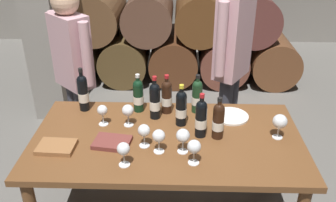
% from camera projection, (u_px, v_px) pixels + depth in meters
% --- Properties ---
extents(barrel_stack, '(3.12, 0.90, 1.15)m').
position_uv_depth(barrel_stack, '(174.00, 38.00, 4.72)').
color(barrel_stack, brown).
rests_on(barrel_stack, ground_plane).
extents(dining_table, '(1.70, 0.90, 0.76)m').
position_uv_depth(dining_table, '(167.00, 149.00, 2.37)').
color(dining_table, brown).
rests_on(dining_table, ground_plane).
extents(wine_bottle_0, '(0.07, 0.07, 0.30)m').
position_uv_depth(wine_bottle_0, '(201.00, 118.00, 2.28)').
color(wine_bottle_0, black).
rests_on(wine_bottle_0, dining_table).
extents(wine_bottle_1, '(0.07, 0.07, 0.31)m').
position_uv_depth(wine_bottle_1, '(155.00, 100.00, 2.48)').
color(wine_bottle_1, black).
rests_on(wine_bottle_1, dining_table).
extents(wine_bottle_2, '(0.07, 0.07, 0.28)m').
position_uv_depth(wine_bottle_2, '(138.00, 95.00, 2.57)').
color(wine_bottle_2, black).
rests_on(wine_bottle_2, dining_table).
extents(wine_bottle_3, '(0.07, 0.07, 0.28)m').
position_uv_depth(wine_bottle_3, '(218.00, 120.00, 2.27)').
color(wine_bottle_3, black).
rests_on(wine_bottle_3, dining_table).
extents(wine_bottle_4, '(0.07, 0.07, 0.28)m').
position_uv_depth(wine_bottle_4, '(197.00, 96.00, 2.56)').
color(wine_bottle_4, '#19381E').
rests_on(wine_bottle_4, dining_table).
extents(wine_bottle_5, '(0.07, 0.07, 0.32)m').
position_uv_depth(wine_bottle_5, '(83.00, 92.00, 2.57)').
color(wine_bottle_5, black).
rests_on(wine_bottle_5, dining_table).
extents(wine_bottle_6, '(0.07, 0.07, 0.29)m').
position_uv_depth(wine_bottle_6, '(181.00, 108.00, 2.40)').
color(wine_bottle_6, black).
rests_on(wine_bottle_6, dining_table).
extents(wine_bottle_7, '(0.07, 0.07, 0.28)m').
position_uv_depth(wine_bottle_7, '(167.00, 96.00, 2.55)').
color(wine_bottle_7, black).
rests_on(wine_bottle_7, dining_table).
extents(wine_glass_0, '(0.07, 0.07, 0.14)m').
position_uv_depth(wine_glass_0, '(102.00, 111.00, 2.41)').
color(wine_glass_0, white).
rests_on(wine_glass_0, dining_table).
extents(wine_glass_1, '(0.08, 0.08, 0.15)m').
position_uv_depth(wine_glass_1, '(128.00, 111.00, 2.40)').
color(wine_glass_1, white).
rests_on(wine_glass_1, dining_table).
extents(wine_glass_2, '(0.08, 0.08, 0.15)m').
position_uv_depth(wine_glass_2, '(194.00, 147.00, 2.04)').
color(wine_glass_2, white).
rests_on(wine_glass_2, dining_table).
extents(wine_glass_3, '(0.07, 0.07, 0.15)m').
position_uv_depth(wine_glass_3, '(123.00, 150.00, 2.03)').
color(wine_glass_3, white).
rests_on(wine_glass_3, dining_table).
extents(wine_glass_4, '(0.09, 0.09, 0.16)m').
position_uv_depth(wine_glass_4, '(280.00, 122.00, 2.27)').
color(wine_glass_4, white).
rests_on(wine_glass_4, dining_table).
extents(wine_glass_5, '(0.08, 0.08, 0.15)m').
position_uv_depth(wine_glass_5, '(159.00, 137.00, 2.14)').
color(wine_glass_5, white).
rests_on(wine_glass_5, dining_table).
extents(wine_glass_6, '(0.07, 0.07, 0.15)m').
position_uv_depth(wine_glass_6, '(144.00, 131.00, 2.19)').
color(wine_glass_6, white).
rests_on(wine_glass_6, dining_table).
extents(wine_glass_7, '(0.08, 0.08, 0.16)m').
position_uv_depth(wine_glass_7, '(183.00, 136.00, 2.13)').
color(wine_glass_7, white).
rests_on(wine_glass_7, dining_table).
extents(tasting_notebook, '(0.23, 0.17, 0.03)m').
position_uv_depth(tasting_notebook, '(56.00, 147.00, 2.21)').
color(tasting_notebook, '#936038').
rests_on(tasting_notebook, dining_table).
extents(leather_ledger, '(0.24, 0.19, 0.03)m').
position_uv_depth(leather_ledger, '(112.00, 142.00, 2.25)').
color(leather_ledger, brown).
rests_on(leather_ledger, dining_table).
extents(serving_plate, '(0.24, 0.24, 0.01)m').
position_uv_depth(serving_plate, '(231.00, 116.00, 2.54)').
color(serving_plate, white).
rests_on(serving_plate, dining_table).
extents(sommelier_presenting, '(0.32, 0.43, 1.72)m').
position_uv_depth(sommelier_presenting, '(232.00, 53.00, 2.84)').
color(sommelier_presenting, '#383842').
rests_on(sommelier_presenting, ground_plane).
extents(taster_seated_left, '(0.38, 0.36, 1.54)m').
position_uv_depth(taster_seated_left, '(73.00, 67.00, 2.90)').
color(taster_seated_left, '#383842').
rests_on(taster_seated_left, ground_plane).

